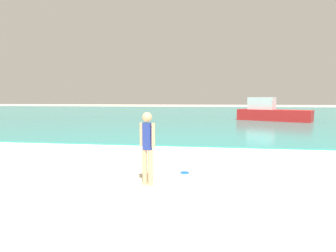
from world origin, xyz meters
The scene contains 4 objects.
water centered at (0.00, 41.95, 0.03)m, with size 160.00×60.00×0.06m, color teal.
person_standing centered at (0.08, 6.73, 0.98)m, with size 0.38×0.23×1.72m.
frisbee centered at (0.86, 7.87, 0.01)m, with size 0.24×0.24×0.03m, color blue.
boat_near centered at (7.30, 26.54, 0.80)m, with size 6.52×4.66×2.14m.
Camera 1 is at (1.44, 0.66, 2.02)m, focal length 28.85 mm.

